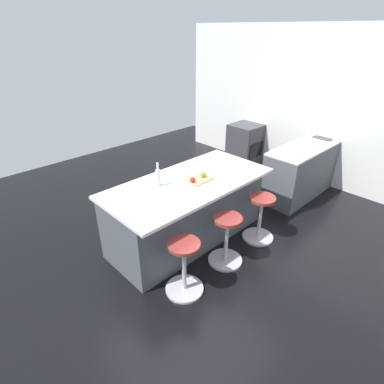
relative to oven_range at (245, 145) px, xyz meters
The scene contains 12 objects.
ground_plane 3.04m from the oven_range, 22.39° to the left, with size 8.14×8.14×0.00m, color black.
interior_partition_left 1.53m from the oven_range, 106.98° to the left, with size 0.12×5.93×2.77m.
sink_cabinet 1.56m from the oven_range, 90.16° to the left, with size 2.43×0.60×1.19m.
oven_range is the anchor object (origin of this frame).
kitchen_island 3.00m from the oven_range, 22.13° to the left, with size 2.27×1.08×0.91m.
stool_by_window 2.77m from the oven_range, 41.91° to the left, with size 0.44×0.44×0.67m.
stool_middle 3.34m from the oven_range, 33.64° to the left, with size 0.44×0.44×0.67m.
stool_near_camera 3.95m from the oven_range, 27.86° to the left, with size 0.44×0.44×0.67m.
cutting_board 2.97m from the oven_range, 24.92° to the left, with size 0.36×0.24×0.02m, color tan.
apple_red 3.10m from the oven_range, 24.15° to the left, with size 0.07×0.07×0.07m, color red.
apple_green 2.91m from the oven_range, 25.57° to the left, with size 0.08×0.08×0.08m, color #609E2D.
water_bottle 3.35m from the oven_range, 17.62° to the left, with size 0.06×0.06×0.31m.
Camera 1 is at (2.45, 2.63, 2.68)m, focal length 28.74 mm.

